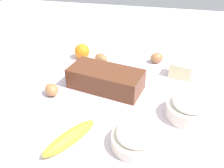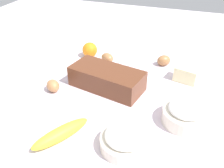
# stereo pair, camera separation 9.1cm
# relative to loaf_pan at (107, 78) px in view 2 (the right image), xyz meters

# --- Properties ---
(ground_plane) EXTENTS (2.40, 2.40, 0.02)m
(ground_plane) POSITION_rel_loaf_pan_xyz_m (0.03, -0.03, -0.05)
(ground_plane) COLOR silver
(loaf_pan) EXTENTS (0.30, 0.19, 0.08)m
(loaf_pan) POSITION_rel_loaf_pan_xyz_m (0.00, 0.00, 0.00)
(loaf_pan) COLOR brown
(loaf_pan) RESTS_ON ground_plane
(flour_bowl) EXTENTS (0.15, 0.15, 0.07)m
(flour_bowl) POSITION_rel_loaf_pan_xyz_m (0.16, -0.27, -0.01)
(flour_bowl) COLOR silver
(flour_bowl) RESTS_ON ground_plane
(sugar_bowl) EXTENTS (0.15, 0.15, 0.08)m
(sugar_bowl) POSITION_rel_loaf_pan_xyz_m (0.31, -0.11, -0.01)
(sugar_bowl) COLOR silver
(sugar_bowl) RESTS_ON ground_plane
(banana) EXTENTS (0.13, 0.19, 0.04)m
(banana) POSITION_rel_loaf_pan_xyz_m (-0.03, -0.30, -0.02)
(banana) COLOR yellow
(banana) RESTS_ON ground_plane
(orange_fruit) EXTENTS (0.07, 0.07, 0.07)m
(orange_fruit) POSITION_rel_loaf_pan_xyz_m (-0.17, 0.23, -0.01)
(orange_fruit) COLOR orange
(orange_fruit) RESTS_ON ground_plane
(butter_block) EXTENTS (0.10, 0.08, 0.06)m
(butter_block) POSITION_rel_loaf_pan_xyz_m (0.29, 0.15, -0.01)
(butter_block) COLOR #F4EDB2
(butter_block) RESTS_ON ground_plane
(egg_near_butter) EXTENTS (0.08, 0.07, 0.05)m
(egg_near_butter) POSITION_rel_loaf_pan_xyz_m (-0.19, -0.09, -0.02)
(egg_near_butter) COLOR #B17848
(egg_near_butter) RESTS_ON ground_plane
(egg_beside_bowl) EXTENTS (0.08, 0.07, 0.05)m
(egg_beside_bowl) POSITION_rel_loaf_pan_xyz_m (0.18, 0.25, -0.02)
(egg_beside_bowl) COLOR #A46E42
(egg_beside_bowl) RESTS_ON ground_plane
(egg_loose) EXTENTS (0.08, 0.07, 0.05)m
(egg_loose) POSITION_rel_loaf_pan_xyz_m (-0.07, 0.19, -0.02)
(egg_loose) COLOR #A67044
(egg_loose) RESTS_ON ground_plane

